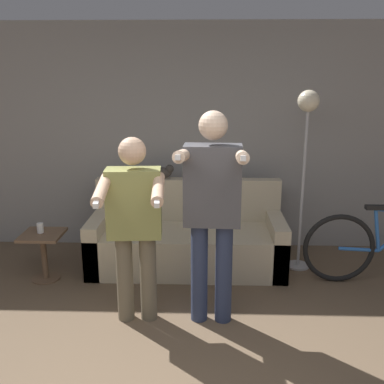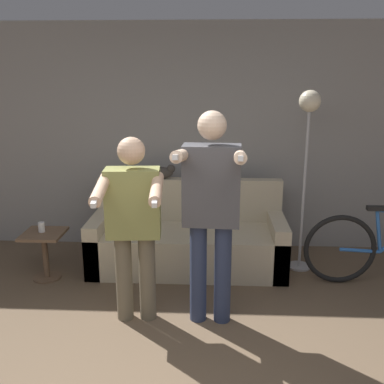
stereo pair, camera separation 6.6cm
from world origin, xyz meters
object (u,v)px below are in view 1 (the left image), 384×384
couch (187,241)px  person_left (134,219)px  floor_lamp (307,129)px  cup (40,228)px  person_right (212,204)px  cat (159,172)px  side_table (43,247)px

couch → person_left: 1.33m
person_left → floor_lamp: (1.59, 1.13, 0.59)m
couch → cup: bearing=-166.1°
cup → person_right: bearing=-23.8°
person_right → cat: size_ratio=4.24×
floor_lamp → cup: floor_lamp is taller
person_right → cat: (-0.57, 1.41, -0.06)m
person_right → cup: size_ratio=17.76×
couch → cat: 0.82m
person_left → side_table: person_left is taller
person_right → floor_lamp: 1.55m
person_right → side_table: bearing=159.1°
cup → person_left: bearing=-35.0°
floor_lamp → person_left: bearing=-144.5°
floor_lamp → side_table: size_ratio=3.79×
cat → side_table: bearing=-148.6°
cup → floor_lamp: bearing=8.1°
couch → floor_lamp: size_ratio=1.09×
person_right → side_table: size_ratio=3.57×
person_left → side_table: 1.40m
side_table → person_left: bearing=-34.8°
couch → side_table: size_ratio=4.12×
cat → floor_lamp: size_ratio=0.22×
couch → cat: size_ratio=4.90×
floor_lamp → cup: size_ratio=18.84×
couch → side_table: (-1.43, -0.38, 0.07)m
person_left → cat: person_left is taller
person_right → couch: bearing=105.3°
cat → side_table: (-1.11, -0.68, -0.63)m
couch → floor_lamp: floor_lamp is taller
cat → person_right: bearing=-67.9°
couch → side_table: couch is taller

